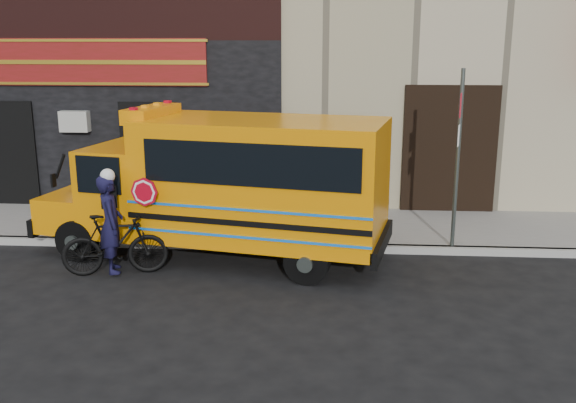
# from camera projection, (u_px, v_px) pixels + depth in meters

# --- Properties ---
(ground) EXTENTS (120.00, 120.00, 0.00)m
(ground) POSITION_uv_depth(u_px,v_px,m) (255.00, 300.00, 10.58)
(ground) COLOR black
(ground) RESTS_ON ground
(curb) EXTENTS (40.00, 0.20, 0.15)m
(curb) POSITION_uv_depth(u_px,v_px,m) (270.00, 246.00, 13.08)
(curb) COLOR #A0A09A
(curb) RESTS_ON ground
(sidewalk) EXTENTS (40.00, 3.00, 0.15)m
(sidewalk) POSITION_uv_depth(u_px,v_px,m) (277.00, 226.00, 14.53)
(sidewalk) COLOR slate
(sidewalk) RESTS_ON ground
(school_bus) EXTENTS (7.19, 3.47, 2.92)m
(school_bus) POSITION_uv_depth(u_px,v_px,m) (230.00, 183.00, 12.28)
(school_bus) COLOR black
(school_bus) RESTS_ON ground
(sign_pole) EXTENTS (0.11, 0.32, 3.65)m
(sign_pole) POSITION_uv_depth(u_px,v_px,m) (458.00, 155.00, 12.41)
(sign_pole) COLOR #444C48
(sign_pole) RESTS_ON ground
(bicycle) EXTENTS (1.97, 0.96, 1.14)m
(bicycle) POSITION_uv_depth(u_px,v_px,m) (115.00, 245.00, 11.59)
(bicycle) COLOR black
(bicycle) RESTS_ON ground
(cyclist) EXTENTS (0.65, 0.77, 1.80)m
(cyclist) POSITION_uv_depth(u_px,v_px,m) (111.00, 226.00, 11.55)
(cyclist) COLOR black
(cyclist) RESTS_ON ground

